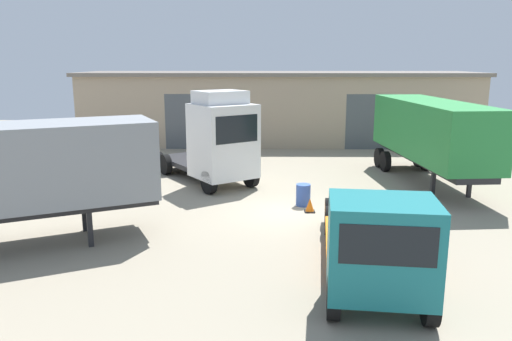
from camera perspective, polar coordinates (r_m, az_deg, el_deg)
The scene contains 8 objects.
ground_plane at distance 19.37m, azimuth 3.96°, elevation -4.76°, with size 60.00×60.00×0.00m, color gray.
warehouse_building at distance 35.65m, azimuth 2.58°, elevation 7.24°, with size 27.34×6.55×4.94m.
tractor_unit_white at distance 23.05m, azimuth -4.38°, elevation 3.32°, with size 5.83×6.84×4.41m.
container_trailer_white at distance 24.66m, azimuth 19.28°, elevation 4.24°, with size 3.29×9.50×3.90m.
flatbed_truck_teal at distance 12.95m, azimuth 13.51°, elevation -7.94°, with size 3.25×7.94×2.69m.
gravel_pile at distance 27.51m, azimuth -21.49°, elevation 1.11°, with size 2.57×2.57×1.44m.
oil_drum at distance 20.15m, azimuth 5.42°, elevation -2.80°, with size 0.58×0.58×0.88m.
traffic_cone at distance 19.39m, azimuth 6.17°, elevation -4.00°, with size 0.40×0.40×0.55m.
Camera 1 is at (-1.05, -18.47, 5.73)m, focal length 35.00 mm.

